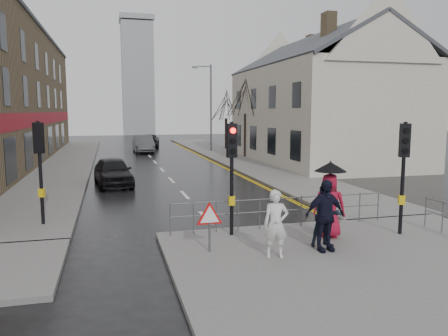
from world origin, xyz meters
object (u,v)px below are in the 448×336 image
pedestrian_a (276,224)px  pedestrian_with_umbrella (329,198)px  pedestrian_b (326,216)px  pedestrian_d (325,215)px  car_parked (113,172)px  car_mid (143,144)px

pedestrian_a → pedestrian_with_umbrella: bearing=44.6°
pedestrian_b → pedestrian_d: size_ratio=0.89×
pedestrian_b → car_parked: bearing=116.1°
pedestrian_d → car_mid: pedestrian_d is taller
pedestrian_b → car_mid: bearing=97.2°
pedestrian_d → pedestrian_a: bearing=-176.7°
pedestrian_d → car_mid: size_ratio=0.39×
pedestrian_b → pedestrian_with_umbrella: (0.53, 0.82, 0.32)m
pedestrian_with_umbrella → car_mid: size_ratio=0.46×
pedestrian_a → car_parked: bearing=120.7°
pedestrian_b → pedestrian_a: bearing=-161.8°
pedestrian_b → pedestrian_d: pedestrian_d is taller
pedestrian_with_umbrella → car_parked: pedestrian_with_umbrella is taller
pedestrian_a → pedestrian_d: 1.46m
car_parked → car_mid: size_ratio=0.88×
pedestrian_b → pedestrian_d: (-0.21, -0.32, 0.11)m
pedestrian_with_umbrella → car_parked: (-6.10, 11.74, -0.58)m
pedestrian_d → car_parked: 13.96m
pedestrian_b → car_mid: (-2.65, 30.76, -0.19)m
pedestrian_d → car_mid: (-2.43, 31.08, -0.30)m
pedestrian_b → pedestrian_d: 0.40m
pedestrian_d → pedestrian_with_umbrella: bearing=54.3°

